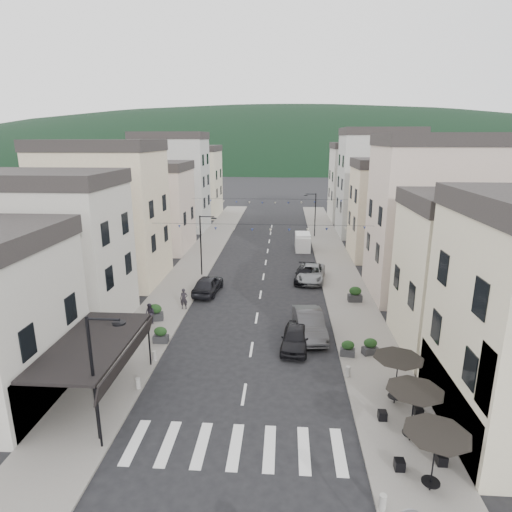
# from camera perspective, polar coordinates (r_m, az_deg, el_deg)

# --- Properties ---
(ground) EXTENTS (700.00, 700.00, 0.00)m
(ground) POSITION_cam_1_polar(r_m,az_deg,el_deg) (19.09, -3.54, -27.84)
(ground) COLOR black
(ground) RESTS_ON ground
(sidewalk_left) EXTENTS (4.00, 76.00, 0.12)m
(sidewalk_left) POSITION_cam_1_polar(r_m,az_deg,el_deg) (48.53, -7.52, -0.30)
(sidewalk_left) COLOR slate
(sidewalk_left) RESTS_ON ground
(sidewalk_right) EXTENTS (4.00, 76.00, 0.12)m
(sidewalk_right) POSITION_cam_1_polar(r_m,az_deg,el_deg) (47.91, 10.36, -0.63)
(sidewalk_right) COLOR slate
(sidewalk_right) RESTS_ON ground
(hill_backdrop) EXTENTS (640.00, 360.00, 70.00)m
(hill_backdrop) POSITION_cam_1_polar(r_m,az_deg,el_deg) (314.06, 3.63, 12.97)
(hill_backdrop) COLOR black
(hill_backdrop) RESTS_ON ground
(boutique_awning) EXTENTS (3.77, 7.50, 3.28)m
(boutique_awning) POSITION_cam_1_polar(r_m,az_deg,el_deg) (23.17, -20.42, -11.10)
(boutique_awning) COLOR black
(boutique_awning) RESTS_ON ground
(buildings_row_left) EXTENTS (10.20, 54.16, 14.00)m
(buildings_row_left) POSITION_cam_1_polar(r_m,az_deg,el_deg) (54.55, -13.85, 7.62)
(buildings_row_left) COLOR beige
(buildings_row_left) RESTS_ON ground
(buildings_row_right) EXTENTS (10.20, 54.16, 14.50)m
(buildings_row_right) POSITION_cam_1_polar(r_m,az_deg,el_deg) (52.34, 17.85, 7.24)
(buildings_row_right) COLOR beige
(buildings_row_right) RESTS_ON ground
(cafe_terrace) EXTENTS (2.50, 8.10, 2.53)m
(cafe_terrace) POSITION_cam_1_polar(r_m,az_deg,el_deg) (20.55, 20.35, -17.10)
(cafe_terrace) COLOR black
(cafe_terrace) RESTS_ON ground
(streetlamp_left_near) EXTENTS (1.70, 0.56, 6.00)m
(streetlamp_left_near) POSITION_cam_1_polar(r_m,az_deg,el_deg) (19.94, -20.27, -13.68)
(streetlamp_left_near) COLOR black
(streetlamp_left_near) RESTS_ON ground
(streetlamp_left_far) EXTENTS (1.70, 0.56, 6.00)m
(streetlamp_left_far) POSITION_cam_1_polar(r_m,az_deg,el_deg) (41.61, -7.02, 2.25)
(streetlamp_left_far) COLOR black
(streetlamp_left_far) RESTS_ON ground
(streetlamp_right_far) EXTENTS (1.70, 0.56, 6.00)m
(streetlamp_right_far) POSITION_cam_1_polar(r_m,az_deg,el_deg) (58.66, 7.64, 6.05)
(streetlamp_right_far) COLOR black
(streetlamp_right_far) RESTS_ON ground
(bollards) EXTENTS (11.66, 10.26, 0.60)m
(bollards) POSITION_cam_1_polar(r_m,az_deg,el_deg) (23.14, -1.74, -17.76)
(bollards) COLOR gray
(bollards) RESTS_ON ground
(bunting_near) EXTENTS (19.00, 0.28, 0.62)m
(bunting_near) POSITION_cam_1_polar(r_m,az_deg,el_deg) (36.59, 0.71, 3.69)
(bunting_near) COLOR black
(bunting_near) RESTS_ON ground
(bunting_far) EXTENTS (19.00, 0.28, 0.62)m
(bunting_far) POSITION_cam_1_polar(r_m,az_deg,el_deg) (52.35, 1.70, 7.23)
(bunting_far) COLOR black
(bunting_far) RESTS_ON ground
(parked_car_a) EXTENTS (2.11, 4.35, 1.43)m
(parked_car_a) POSITION_cam_1_polar(r_m,az_deg,el_deg) (28.09, 5.26, -10.78)
(parked_car_a) COLOR black
(parked_car_a) RESTS_ON ground
(parked_car_b) EXTENTS (2.33, 5.32, 1.70)m
(parked_car_b) POSITION_cam_1_polar(r_m,az_deg,el_deg) (29.80, 7.13, -8.95)
(parked_car_b) COLOR #37373A
(parked_car_b) RESTS_ON ground
(parked_car_c) EXTENTS (3.07, 5.53, 1.46)m
(parked_car_c) POSITION_cam_1_polar(r_m,az_deg,el_deg) (40.96, 7.38, -2.28)
(parked_car_c) COLOR gray
(parked_car_c) RESTS_ON ground
(parked_car_d) EXTENTS (2.33, 4.65, 1.30)m
(parked_car_d) POSITION_cam_1_polar(r_m,az_deg,el_deg) (40.75, 6.54, -2.47)
(parked_car_d) COLOR black
(parked_car_d) RESTS_ON ground
(parked_car_e) EXTENTS (2.40, 4.88, 1.60)m
(parked_car_e) POSITION_cam_1_polar(r_m,az_deg,el_deg) (37.55, -6.43, -3.79)
(parked_car_e) COLOR black
(parked_car_e) RESTS_ON ground
(delivery_van) EXTENTS (1.75, 4.38, 2.10)m
(delivery_van) POSITION_cam_1_polar(r_m,az_deg,el_deg) (52.34, 6.23, 1.99)
(delivery_van) COLOR silver
(delivery_van) RESTS_ON ground
(pedestrian_a) EXTENTS (0.62, 0.42, 1.65)m
(pedestrian_a) POSITION_cam_1_polar(r_m,az_deg,el_deg) (34.13, -9.59, -5.65)
(pedestrian_a) COLOR black
(pedestrian_a) RESTS_ON sidewalk_left
(pedestrian_b) EXTENTS (0.88, 0.77, 1.54)m
(pedestrian_b) POSITION_cam_1_polar(r_m,az_deg,el_deg) (31.97, -13.94, -7.49)
(pedestrian_b) COLOR black
(pedestrian_b) RESTS_ON sidewalk_left
(planter_la) EXTENTS (0.98, 0.55, 1.09)m
(planter_la) POSITION_cam_1_polar(r_m,az_deg,el_deg) (29.16, -12.59, -10.22)
(planter_la) COLOR #2B2B2E
(planter_la) RESTS_ON sidewalk_left
(planter_lb) EXTENTS (1.23, 0.85, 1.25)m
(planter_lb) POSITION_cam_1_polar(r_m,az_deg,el_deg) (32.56, -13.28, -7.33)
(planter_lb) COLOR #28292B
(planter_lb) RESTS_ON sidewalk_left
(planter_ra) EXTENTS (0.97, 0.64, 1.01)m
(planter_ra) POSITION_cam_1_polar(r_m,az_deg,el_deg) (27.48, 12.13, -11.96)
(planter_ra) COLOR #2E2E31
(planter_ra) RESTS_ON sidewalk_right
(planter_rb) EXTENTS (1.06, 0.81, 1.05)m
(planter_rb) POSITION_cam_1_polar(r_m,az_deg,el_deg) (27.99, 14.98, -11.57)
(planter_rb) COLOR #2A2A2C
(planter_rb) RESTS_ON sidewalk_right
(planter_rc) EXTENTS (1.16, 0.67, 1.27)m
(planter_rc) POSITION_cam_1_polar(r_m,az_deg,el_deg) (36.14, 13.08, -4.99)
(planter_rc) COLOR #29292B
(planter_rc) RESTS_ON sidewalk_right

